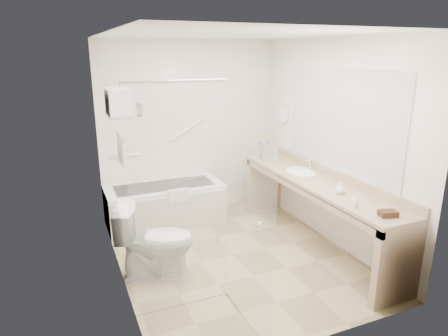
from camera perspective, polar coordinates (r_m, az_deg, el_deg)
name	(u,v)px	position (r m, az deg, el deg)	size (l,w,h in m)	color
floor	(234,255)	(4.87, 1.40, -12.29)	(3.20, 3.20, 0.00)	tan
ceiling	(235,34)	(4.28, 1.65, 18.54)	(2.60, 3.20, 0.10)	silver
wall_back	(189,129)	(5.87, -4.97, 5.64)	(2.60, 0.10, 2.50)	silver
wall_front	(322,202)	(3.10, 13.87, -4.68)	(2.60, 0.10, 2.50)	silver
wall_left	(114,166)	(4.07, -15.40, 0.28)	(0.10, 3.20, 2.50)	silver
wall_right	(331,143)	(5.08, 15.03, 3.44)	(0.10, 3.20, 2.50)	silver
bathtub	(165,204)	(5.68, -8.40, -5.12)	(1.60, 0.73, 0.59)	white
grab_bar_short	(125,155)	(5.69, -13.90, 1.76)	(0.03, 0.03, 0.40)	silver
grab_bar_long	(187,129)	(5.82, -5.31, 5.53)	(0.03, 0.03, 0.60)	silver
shower_enclosure	(212,206)	(3.43, -1.75, -5.43)	(0.96, 0.91, 2.11)	silver
towel_shelf	(118,110)	(4.33, -14.84, 8.08)	(0.24, 0.55, 0.81)	silver
vanity_counter	(316,197)	(4.97, 13.04, -4.03)	(0.55, 2.70, 0.95)	tan
sink	(301,173)	(5.24, 10.90, -0.77)	(0.40, 0.52, 0.14)	white
faucet	(311,164)	(5.29, 12.28, 0.56)	(0.03, 0.03, 0.14)	silver
mirror	(340,121)	(4.90, 16.26, 6.47)	(0.02, 2.00, 1.20)	silver
hairdryer_unit	(284,115)	(5.86, 8.50, 7.48)	(0.08, 0.10, 0.18)	silver
toilet	(155,241)	(4.36, -9.78, -10.29)	(0.45, 0.81, 0.80)	white
amenity_basket	(388,213)	(4.06, 22.38, -6.02)	(0.16, 0.11, 0.05)	#422917
soap_bottle_a	(354,204)	(4.17, 18.10, -4.95)	(0.06, 0.13, 0.06)	silver
soap_bottle_b	(340,189)	(4.50, 16.23, -2.91)	(0.10, 0.13, 0.10)	silver
water_bottle_left	(260,150)	(5.84, 5.19, 2.54)	(0.07, 0.07, 0.22)	silver
water_bottle_mid	(261,151)	(5.77, 5.36, 2.39)	(0.07, 0.07, 0.22)	silver
water_bottle_right	(267,150)	(5.89, 6.18, 2.60)	(0.06, 0.06, 0.21)	silver
drinking_glass_near	(262,157)	(5.65, 5.52, 1.51)	(0.07, 0.07, 0.09)	silver
drinking_glass_far	(276,158)	(5.64, 7.42, 1.40)	(0.07, 0.07, 0.09)	silver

